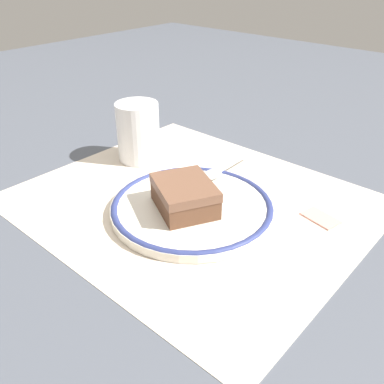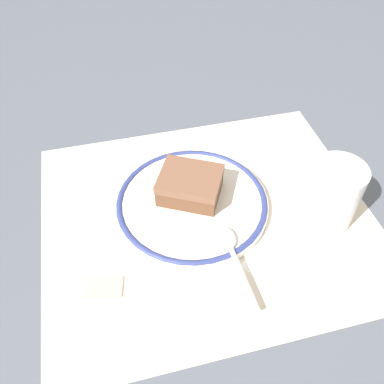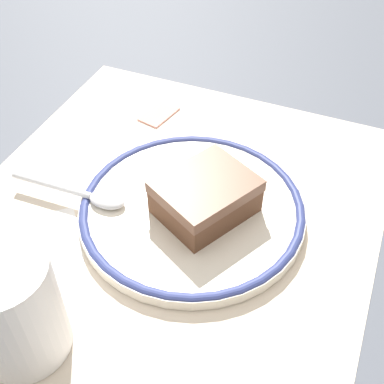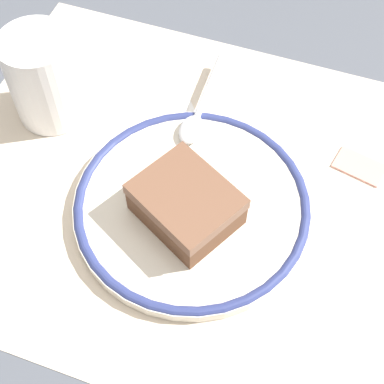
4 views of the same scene
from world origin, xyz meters
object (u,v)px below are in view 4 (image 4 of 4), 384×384
(cake_slice, at_px, (186,204))
(cup, at_px, (45,83))
(plate, at_px, (192,206))
(spoon, at_px, (197,115))
(sugar_packet, at_px, (360,165))
(napkin, at_px, (136,87))

(cake_slice, relative_size, cup, 1.13)
(plate, relative_size, spoon, 1.75)
(cake_slice, bearing_deg, sugar_packet, -140.44)
(cake_slice, relative_size, napkin, 0.99)
(cake_slice, xyz_separation_m, napkin, (0.11, -0.14, -0.03))
(sugar_packet, bearing_deg, cup, 6.36)
(cake_slice, height_order, sugar_packet, cake_slice)
(plate, relative_size, cake_slice, 2.02)
(cake_slice, distance_m, spoon, 0.12)
(napkin, bearing_deg, cake_slice, 127.90)
(spoon, xyz_separation_m, napkin, (0.08, -0.03, -0.02))
(cup, bearing_deg, cake_slice, 155.72)
(plate, xyz_separation_m, spoon, (0.03, -0.10, 0.01))
(plate, bearing_deg, spoon, -73.57)
(plate, bearing_deg, napkin, -49.01)
(cake_slice, height_order, napkin, cake_slice)
(cup, distance_m, sugar_packet, 0.33)
(plate, height_order, cake_slice, cake_slice)
(cake_slice, bearing_deg, plate, -92.58)
(cake_slice, bearing_deg, napkin, -52.10)
(napkin, bearing_deg, plate, 130.99)
(spoon, distance_m, sugar_packet, 0.18)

